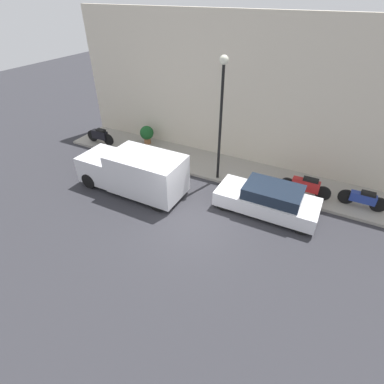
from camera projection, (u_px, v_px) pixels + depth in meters
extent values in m
plane|color=#2D2D33|center=(190.00, 222.00, 11.81)|extent=(60.00, 60.00, 0.00)
cube|color=gray|center=(231.00, 170.00, 14.97)|extent=(2.55, 18.87, 0.13)
cube|color=beige|center=(247.00, 94.00, 14.08)|extent=(0.30, 18.87, 6.91)
cube|color=silver|center=(266.00, 202.00, 12.12)|extent=(1.66, 4.05, 0.61)
cube|color=#192333|center=(273.00, 192.00, 11.73)|extent=(1.46, 2.23, 0.47)
cylinder|color=black|center=(223.00, 204.00, 12.30)|extent=(0.20, 0.59, 0.59)
cylinder|color=black|center=(235.00, 187.00, 13.33)|extent=(0.20, 0.59, 0.59)
cylinder|color=black|center=(302.00, 227.00, 11.09)|extent=(0.20, 0.59, 0.59)
cylinder|color=black|center=(309.00, 207.00, 12.13)|extent=(0.20, 0.59, 0.59)
cube|color=silver|center=(147.00, 174.00, 12.80)|extent=(1.87, 3.17, 1.68)
cube|color=silver|center=(104.00, 166.00, 13.87)|extent=(1.78, 1.71, 1.18)
cube|color=#192333|center=(98.00, 158.00, 13.78)|extent=(1.59, 0.94, 0.47)
cylinder|color=black|center=(89.00, 181.00, 13.62)|extent=(0.22, 0.72, 0.72)
cylinder|color=black|center=(113.00, 165.00, 14.80)|extent=(0.22, 0.72, 0.72)
cylinder|color=black|center=(157.00, 203.00, 12.23)|extent=(0.22, 0.72, 0.72)
cylinder|color=black|center=(177.00, 184.00, 13.41)|extent=(0.22, 0.72, 0.72)
cube|color=navy|center=(363.00, 198.00, 12.12)|extent=(0.30, 0.98, 0.38)
cube|color=black|center=(369.00, 194.00, 11.93)|extent=(0.27, 0.53, 0.12)
cylinder|color=black|center=(346.00, 197.00, 12.43)|extent=(0.10, 0.64, 0.64)
cylinder|color=black|center=(378.00, 205.00, 11.98)|extent=(0.10, 0.64, 0.64)
cube|color=#B21E1E|center=(306.00, 185.00, 12.80)|extent=(0.30, 1.14, 0.49)
cube|color=black|center=(311.00, 180.00, 12.57)|extent=(0.27, 0.62, 0.12)
cylinder|color=black|center=(287.00, 184.00, 13.20)|extent=(0.10, 0.64, 0.64)
cylinder|color=black|center=(323.00, 193.00, 12.63)|extent=(0.10, 0.64, 0.64)
cube|color=black|center=(100.00, 135.00, 17.10)|extent=(0.30, 0.98, 0.47)
cube|color=black|center=(101.00, 130.00, 16.89)|extent=(0.27, 0.53, 0.12)
cylinder|color=black|center=(93.00, 136.00, 17.43)|extent=(0.10, 0.67, 0.67)
cylinder|color=black|center=(108.00, 140.00, 16.98)|extent=(0.10, 0.67, 0.67)
cylinder|color=black|center=(220.00, 127.00, 12.84)|extent=(0.12, 0.12, 5.12)
sphere|color=silver|center=(224.00, 60.00, 11.32)|extent=(0.36, 0.36, 0.36)
cylinder|color=brown|center=(147.00, 140.00, 17.28)|extent=(0.38, 0.38, 0.34)
sphere|color=#195123|center=(147.00, 133.00, 17.01)|extent=(0.77, 0.77, 0.77)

